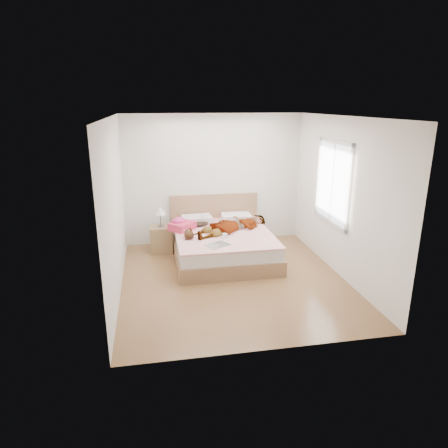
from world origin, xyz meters
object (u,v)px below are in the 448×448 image
towel (181,225)px  plush_toy (189,234)px  coffee_mug (225,236)px  bed (222,243)px  woman (231,223)px  magazine (218,245)px  nightstand (161,237)px  phone (202,216)px

towel → plush_toy: size_ratio=2.10×
towel → coffee_mug: towel is taller
bed → coffee_mug: bed is taller
bed → towel: 0.84m
woman → coffee_mug: size_ratio=14.28×
magazine → plush_toy: size_ratio=1.73×
plush_toy → nightstand: 0.95m
towel → magazine: towel is taller
towel → phone: bearing=30.2°
phone → bed: 0.70m
woman → coffee_mug: bearing=-51.0°
coffee_mug → nightstand: nightstand is taller
woman → nightstand: size_ratio=1.87×
phone → magazine: bearing=-112.1°
woman → towel: woman is taller
magazine → plush_toy: plush_toy is taller
bed → plush_toy: bed is taller
phone → towel: towel is taller
nightstand → plush_toy: bearing=-59.9°
bed → nightstand: bearing=156.8°
coffee_mug → plush_toy: size_ratio=0.44×
plush_toy → coffee_mug: bearing=-10.0°
towel → plush_toy: bearing=-81.3°
towel → coffee_mug: size_ratio=4.73×
bed → nightstand: 1.21m
towel → nightstand: nightstand is taller
woman → magazine: 0.92m
bed → coffee_mug: 0.50m
woman → phone: size_ratio=17.72×
woman → coffee_mug: (-0.22, -0.49, -0.07)m
towel → woman: bearing=-9.4°
bed → magazine: bed is taller
woman → towel: bearing=-126.7°
nightstand → towel: bearing=-34.1°
nightstand → magazine: bearing=-53.5°
woman → magazine: size_ratio=3.64×
phone → coffee_mug: bearing=-99.5°
phone → nightstand: 0.89m
bed → nightstand: size_ratio=2.30×
magazine → nightstand: bearing=126.5°
bed → plush_toy: size_ratio=7.78×
magazine → towel: bearing=118.7°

